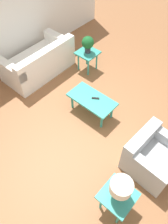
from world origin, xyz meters
TOP-DOWN VIEW (x-y plane):
  - ground_plane at (0.00, 0.00)m, footprint 14.00×14.00m
  - sofa at (2.24, -0.46)m, footprint 0.97×1.80m
  - armchair at (-1.28, -0.03)m, footprint 0.88×0.92m
  - coffee_table at (0.35, -0.30)m, footprint 1.02×0.53m
  - side_table_plant at (1.40, -1.38)m, footprint 0.50×0.50m
  - side_table_lamp at (-1.26, 1.01)m, footprint 0.50×0.50m
  - potted_plant at (1.40, -1.38)m, footprint 0.30×0.30m
  - table_lamp at (-1.26, 1.01)m, footprint 0.32×0.32m
  - remote_control at (0.30, -0.35)m, footprint 0.15×0.12m

SIDE VIEW (x-z plane):
  - ground_plane at x=0.00m, z-range 0.00..0.00m
  - armchair at x=-1.28m, z-range -0.07..0.67m
  - sofa at x=2.24m, z-range -0.10..0.74m
  - coffee_table at x=0.35m, z-range 0.17..0.61m
  - side_table_plant at x=1.40m, z-range 0.18..0.72m
  - side_table_lamp at x=-1.26m, z-range 0.18..0.72m
  - remote_control at x=0.30m, z-range 0.44..0.46m
  - potted_plant at x=1.40m, z-range 0.58..1.01m
  - table_lamp at x=-1.26m, z-range 0.63..1.06m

